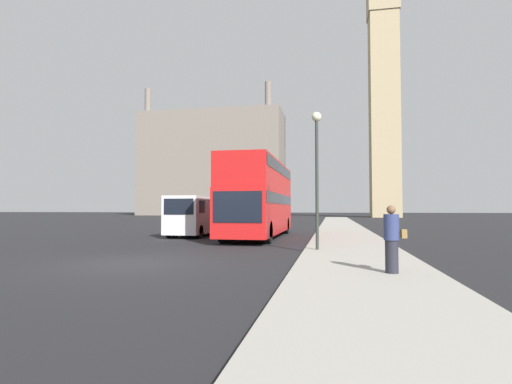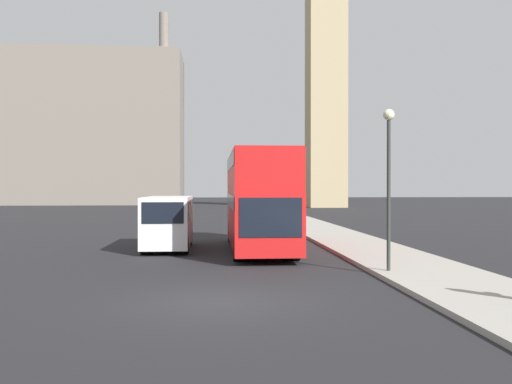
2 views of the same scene
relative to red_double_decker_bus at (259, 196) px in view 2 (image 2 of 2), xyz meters
The scene contains 6 objects.
ground_plane 11.74m from the red_double_decker_bus, 99.71° to the right, with size 300.00×300.00×0.00m, color black.
sidewalk_strip 12.54m from the red_double_decker_bus, 66.83° to the right, with size 3.58×120.00×0.15m.
building_block_distant 76.68m from the red_double_decker_bus, 109.03° to the left, with size 34.77×12.40×30.68m.
red_double_decker_bus is the anchor object (origin of this frame).
white_van 4.23m from the red_double_decker_bus, behind, with size 2.01×5.63×2.37m.
street_lamp 8.46m from the red_double_decker_bus, 64.96° to the right, with size 0.36×0.36×5.12m.
Camera 2 is at (-0.03, -13.96, 2.78)m, focal length 40.00 mm.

